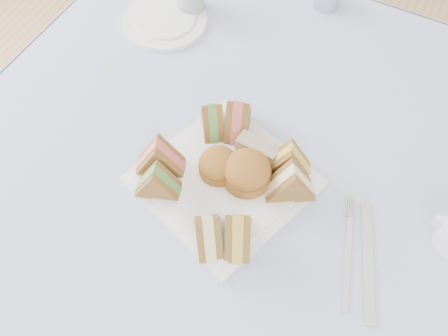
% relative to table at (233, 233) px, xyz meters
% --- Properties ---
extents(floor, '(4.00, 4.00, 0.00)m').
position_rel_table_xyz_m(floor, '(0.00, 0.00, -0.37)').
color(floor, '#9E7751').
rests_on(floor, ground).
extents(table, '(0.90, 0.90, 0.74)m').
position_rel_table_xyz_m(table, '(0.00, 0.00, 0.00)').
color(table, brown).
rests_on(table, floor).
extents(tablecloth, '(1.02, 1.02, 0.01)m').
position_rel_table_xyz_m(tablecloth, '(0.00, 0.00, 0.37)').
color(tablecloth, '#A1B5DA').
rests_on(tablecloth, table).
extents(serving_plate, '(0.33, 0.33, 0.01)m').
position_rel_table_xyz_m(serving_plate, '(0.02, -0.08, 0.38)').
color(serving_plate, white).
rests_on(serving_plate, tablecloth).
extents(sandwich_fl_a, '(0.10, 0.07, 0.08)m').
position_rel_table_xyz_m(sandwich_fl_a, '(-0.09, -0.11, 0.43)').
color(sandwich_fl_a, brown).
rests_on(sandwich_fl_a, serving_plate).
extents(sandwich_fl_b, '(0.09, 0.06, 0.07)m').
position_rel_table_xyz_m(sandwich_fl_b, '(-0.07, -0.15, 0.42)').
color(sandwich_fl_b, brown).
rests_on(sandwich_fl_b, serving_plate).
extents(sandwich_fr_a, '(0.07, 0.09, 0.08)m').
position_rel_table_xyz_m(sandwich_fr_a, '(0.09, -0.17, 0.43)').
color(sandwich_fr_a, brown).
rests_on(sandwich_fr_a, serving_plate).
extents(sandwich_fr_b, '(0.08, 0.09, 0.07)m').
position_rel_table_xyz_m(sandwich_fr_b, '(0.05, -0.19, 0.43)').
color(sandwich_fr_b, brown).
rests_on(sandwich_fr_b, serving_plate).
extents(sandwich_bl_a, '(0.08, 0.08, 0.07)m').
position_rel_table_xyz_m(sandwich_bl_a, '(-0.05, 0.01, 0.42)').
color(sandwich_bl_a, brown).
rests_on(sandwich_bl_a, serving_plate).
extents(sandwich_bl_b, '(0.07, 0.10, 0.08)m').
position_rel_table_xyz_m(sandwich_bl_b, '(-0.01, 0.03, 0.43)').
color(sandwich_bl_b, brown).
rests_on(sandwich_bl_b, serving_plate).
extents(sandwich_br_a, '(0.10, 0.08, 0.08)m').
position_rel_table_xyz_m(sandwich_br_a, '(0.13, -0.05, 0.43)').
color(sandwich_br_a, brown).
rests_on(sandwich_br_a, serving_plate).
extents(sandwich_br_b, '(0.09, 0.06, 0.07)m').
position_rel_table_xyz_m(sandwich_br_b, '(0.11, -0.01, 0.42)').
color(sandwich_br_b, brown).
rests_on(sandwich_br_b, serving_plate).
extents(scone_left, '(0.09, 0.09, 0.05)m').
position_rel_table_xyz_m(scone_left, '(0.00, -0.07, 0.41)').
color(scone_left, '#935A2D').
rests_on(scone_left, serving_plate).
extents(scone_right, '(0.08, 0.08, 0.06)m').
position_rel_table_xyz_m(scone_right, '(0.05, -0.06, 0.42)').
color(scone_right, '#935A2D').
rests_on(scone_right, serving_plate).
extents(pastry_slice, '(0.08, 0.03, 0.04)m').
position_rel_table_xyz_m(pastry_slice, '(0.05, -0.00, 0.41)').
color(pastry_slice, '#CDC477').
rests_on(pastry_slice, serving_plate).
extents(side_plate, '(0.24, 0.24, 0.01)m').
position_rel_table_xyz_m(side_plate, '(-0.29, 0.22, 0.38)').
color(side_plate, white).
rests_on(side_plate, tablecloth).
extents(knife, '(0.09, 0.20, 0.00)m').
position_rel_table_xyz_m(knife, '(0.29, -0.10, 0.38)').
color(knife, '#B5B4BC').
rests_on(knife, tablecloth).
extents(fork, '(0.06, 0.16, 0.00)m').
position_rel_table_xyz_m(fork, '(0.26, -0.12, 0.38)').
color(fork, '#B5B4BC').
rests_on(fork, tablecloth).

